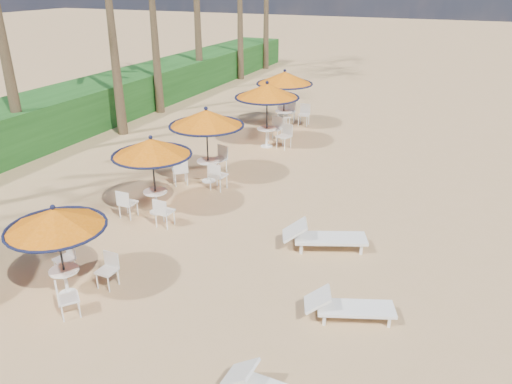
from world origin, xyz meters
The scene contains 9 objects.
ground centered at (0.00, 0.00, 0.00)m, with size 160.00×160.00×0.00m, color tan.
scrub_hedge centered at (-13.50, 11.00, 0.90)m, with size 3.00×40.00×1.80m, color #194716.
station_0 centered at (-4.63, -0.28, 1.57)m, with size 2.06×2.06×2.15m.
station_1 centered at (-5.21, 3.84, 1.79)m, with size 2.26×2.26×2.35m.
station_2 centered at (-5.00, 6.63, 1.87)m, with size 2.46×2.46×2.56m.
station_3 centered at (-4.59, 10.91, 2.03)m, with size 2.55×2.55×2.66m.
station_4 centered at (-4.96, 13.84, 1.92)m, with size 2.52×2.52×2.63m.
lounger_mid centered at (1.09, 1.29, 0.30)m, with size 1.89×1.17×0.65m.
lounger_far centered at (-0.19, 3.81, 0.35)m, with size 2.20×1.41×0.76m.
Camera 1 is at (2.74, -6.98, 6.38)m, focal length 35.00 mm.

